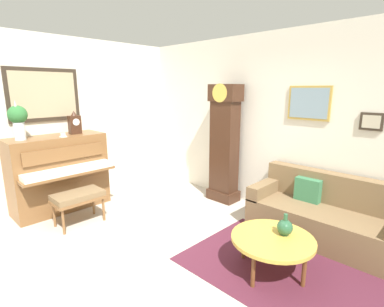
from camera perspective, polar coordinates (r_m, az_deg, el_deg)
ground_plane at (r=3.63m, az=-8.64°, el=-20.87°), size 6.40×6.00×0.10m
wall_left at (r=5.38m, az=-26.28°, el=5.66°), size 0.13×4.90×2.80m
wall_back at (r=4.88m, az=13.96°, el=5.90°), size 5.30×0.13×2.80m
area_rug at (r=3.58m, az=17.53°, el=-20.90°), size 2.10×1.50×0.01m
piano at (r=5.17m, az=-24.67°, el=-3.46°), size 0.87×1.44×1.22m
piano_bench at (r=4.55m, az=-21.57°, el=-8.07°), size 0.42×0.70×0.48m
grandfather_clock at (r=5.02m, az=6.39°, el=1.32°), size 0.52×0.34×2.03m
couch at (r=4.27m, az=24.85°, el=-11.12°), size 1.90×0.80×0.84m
coffee_table at (r=3.33m, az=15.63°, el=-16.09°), size 0.88×0.88×0.40m
mantel_clock at (r=5.14m, az=-22.16°, el=5.51°), size 0.13×0.18×0.38m
flower_vase at (r=4.86m, az=-31.13°, el=5.95°), size 0.26×0.26×0.58m
teacup at (r=4.91m, az=-24.09°, el=3.30°), size 0.12×0.12×0.06m
green_jug at (r=3.37m, az=17.86°, el=-13.68°), size 0.17×0.17×0.24m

